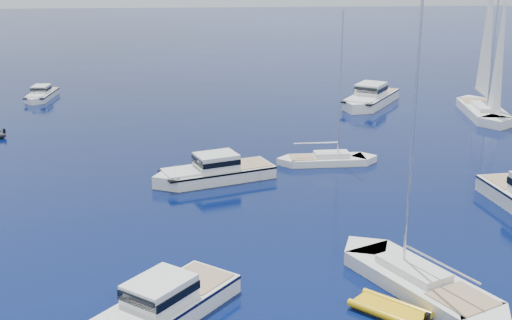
# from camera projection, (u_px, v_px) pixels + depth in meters

# --- Properties ---
(motor_cruiser_centre) EXTENTS (10.45, 6.30, 2.63)m
(motor_cruiser_centre) POSITION_uv_depth(u_px,v_px,m) (214.00, 180.00, 50.21)
(motor_cruiser_centre) COLOR silver
(motor_cruiser_centre) RESTS_ON ground
(motor_cruiser_distant) EXTENTS (9.53, 11.95, 3.12)m
(motor_cruiser_distant) POSITION_uv_depth(u_px,v_px,m) (369.00, 105.00, 75.45)
(motor_cruiser_distant) COLOR white
(motor_cruiser_distant) RESTS_ON ground
(motor_cruiser_horizon) EXTENTS (2.94, 7.92, 2.04)m
(motor_cruiser_horizon) POSITION_uv_depth(u_px,v_px,m) (42.00, 99.00, 78.58)
(motor_cruiser_horizon) COLOR white
(motor_cruiser_horizon) RESTS_ON ground
(sailboat_mid_r) EXTENTS (7.96, 12.04, 17.46)m
(sailboat_mid_r) POSITION_uv_depth(u_px,v_px,m) (419.00, 289.00, 33.83)
(sailboat_mid_r) COLOR silver
(sailboat_mid_r) RESTS_ON ground
(sailboat_centre) EXTENTS (8.71, 2.44, 12.74)m
(sailboat_centre) POSITION_uv_depth(u_px,v_px,m) (327.00, 163.00, 54.24)
(sailboat_centre) COLOR white
(sailboat_centre) RESTS_ON ground
(sailboat_sails_r) EXTENTS (5.46, 13.98, 20.02)m
(sailboat_sails_r) POSITION_uv_depth(u_px,v_px,m) (483.00, 115.00, 70.49)
(sailboat_sails_r) COLOR white
(sailboat_sails_r) RESTS_ON ground
(tender_yellow) EXTENTS (4.16, 4.15, 0.95)m
(tender_yellow) POSITION_uv_depth(u_px,v_px,m) (389.00, 314.00, 31.49)
(tender_yellow) COLOR #ECB40D
(tender_yellow) RESTS_ON ground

